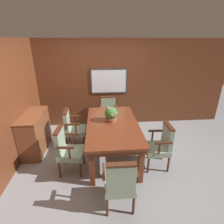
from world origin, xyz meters
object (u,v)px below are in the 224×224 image
at_px(chair_head_far, 109,112).
at_px(sideboard_cabinet, 35,133).
at_px(chair_head_near, 120,182).
at_px(chair_right_near, 161,144).
at_px(chair_left_far, 72,127).
at_px(chair_left_near, 67,148).
at_px(dining_table, 113,128).
at_px(potted_plant, 111,114).

distance_m(chair_head_far, sideboard_cabinet, 1.99).
height_order(chair_head_near, chair_right_near, same).
relative_size(chair_head_far, chair_head_near, 1.00).
height_order(chair_head_far, chair_left_far, same).
relative_size(chair_head_far, chair_left_near, 1.00).
height_order(chair_head_near, chair_left_near, same).
relative_size(dining_table, potted_plant, 5.82).
bearing_deg(chair_head_near, dining_table, -89.86).
xyz_separation_m(chair_head_far, chair_left_far, (-0.91, -0.87, 0.00)).
xyz_separation_m(chair_head_near, chair_left_near, (-0.89, 0.91, 0.00)).
distance_m(chair_head_near, sideboard_cabinet, 2.42).
height_order(chair_head_far, chair_left_near, same).
bearing_deg(chair_left_far, dining_table, -116.91).
bearing_deg(chair_left_near, chair_head_near, -130.84).
height_order(chair_head_near, potted_plant, potted_plant).
height_order(chair_head_near, sideboard_cabinet, chair_head_near).
bearing_deg(chair_head_far, dining_table, -90.75).
distance_m(chair_right_near, sideboard_cabinet, 2.76).
distance_m(chair_left_far, potted_plant, 1.03).
bearing_deg(dining_table, chair_right_near, -26.08).
bearing_deg(chair_left_far, chair_left_near, 179.75).
height_order(chair_right_near, potted_plant, potted_plant).
bearing_deg(chair_right_near, dining_table, -114.83).
bearing_deg(potted_plant, chair_left_far, 160.15).
bearing_deg(dining_table, chair_left_far, 153.96).
distance_m(dining_table, chair_left_far, 1.03).
distance_m(chair_head_far, potted_plant, 1.26).
xyz_separation_m(chair_head_far, chair_right_near, (0.91, -1.76, 0.00)).
bearing_deg(chair_left_near, dining_table, -59.32).
bearing_deg(sideboard_cabinet, chair_left_far, 7.12).
distance_m(chair_head_near, chair_left_near, 1.28).
distance_m(chair_head_near, chair_left_far, 2.01).
relative_size(chair_left_far, chair_right_near, 1.00).
bearing_deg(chair_head_near, chair_right_near, -134.86).
bearing_deg(dining_table, chair_left_near, -154.10).
relative_size(dining_table, chair_left_near, 2.07).
bearing_deg(chair_head_far, chair_head_near, -90.95).
bearing_deg(chair_left_near, chair_left_far, 5.40).
bearing_deg(potted_plant, sideboard_cabinet, 172.80).
relative_size(chair_left_far, potted_plant, 2.82).
relative_size(chair_right_near, potted_plant, 2.82).
bearing_deg(potted_plant, chair_head_far, 88.72).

